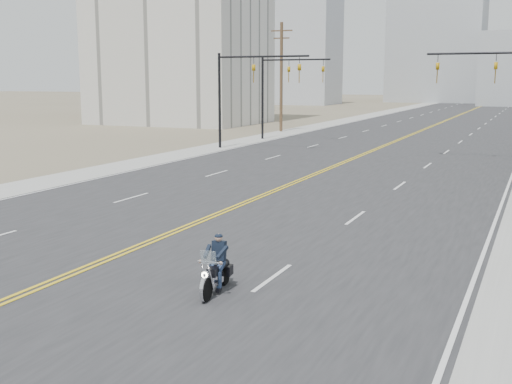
{
  "coord_description": "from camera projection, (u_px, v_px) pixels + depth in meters",
  "views": [
    {
      "loc": [
        11.16,
        -10.8,
        5.12
      ],
      "look_at": [
        3.01,
        7.39,
        1.6
      ],
      "focal_mm": 45.0,
      "sensor_mm": 36.0,
      "label": 1
    }
  ],
  "objects": [
    {
      "name": "traffic_mast_left",
      "position": [
        244.0,
        82.0,
        46.6
      ],
      "size": [
        7.1,
        0.26,
        7.0
      ],
      "color": "black",
      "rests_on": "ground"
    },
    {
      "name": "road",
      "position": [
        444.0,
        122.0,
        77.99
      ],
      "size": [
        20.0,
        200.0,
        0.01
      ],
      "primitive_type": "cube",
      "color": "#303033",
      "rests_on": "ground"
    },
    {
      "name": "traffic_mast_right",
      "position": [
        508.0,
        82.0,
        39.37
      ],
      "size": [
        7.1,
        0.26,
        7.0
      ],
      "color": "black",
      "rests_on": "ground"
    },
    {
      "name": "utility_pole_left",
      "position": [
        281.0,
        75.0,
        62.3
      ],
      "size": [
        2.2,
        0.3,
        10.5
      ],
      "color": "brown",
      "rests_on": "ground"
    },
    {
      "name": "haze_bldg_f",
      "position": [
        264.0,
        67.0,
        150.66
      ],
      "size": [
        12.0,
        12.0,
        16.0
      ],
      "primitive_type": "cube",
      "color": "#ADB2B7",
      "rests_on": "ground"
    },
    {
      "name": "haze_bldg_a",
      "position": [
        302.0,
        50.0,
        130.61
      ],
      "size": [
        14.0,
        12.0,
        22.0
      ],
      "primitive_type": "cube",
      "color": "#B7BCC6",
      "rests_on": "ground"
    },
    {
      "name": "sidewalk_left",
      "position": [
        352.0,
        119.0,
        82.62
      ],
      "size": [
        3.0,
        200.0,
        0.01
      ],
      "primitive_type": "cube",
      "color": "#A5A5A0",
      "rests_on": "ground"
    },
    {
      "name": "motorcyclist",
      "position": [
        215.0,
        265.0,
        15.43
      ],
      "size": [
        1.02,
        1.91,
        1.42
      ],
      "primitive_type": null,
      "rotation": [
        0.0,
        0.0,
        3.28
      ],
      "color": "black",
      "rests_on": "ground"
    },
    {
      "name": "haze_bldg_d",
      "position": [
        437.0,
        43.0,
        143.47
      ],
      "size": [
        20.0,
        15.0,
        26.0
      ],
      "primitive_type": "cube",
      "color": "#ADB2B7",
      "rests_on": "ground"
    },
    {
      "name": "ground_plane",
      "position": [
        11.0,
        300.0,
        15.09
      ],
      "size": [
        400.0,
        400.0,
        0.0
      ],
      "primitive_type": "plane",
      "color": "#776D56",
      "rests_on": "ground"
    },
    {
      "name": "traffic_mast_far",
      "position": [
        281.0,
        82.0,
        53.94
      ],
      "size": [
        6.1,
        0.26,
        7.0
      ],
      "color": "black",
      "rests_on": "ground"
    }
  ]
}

